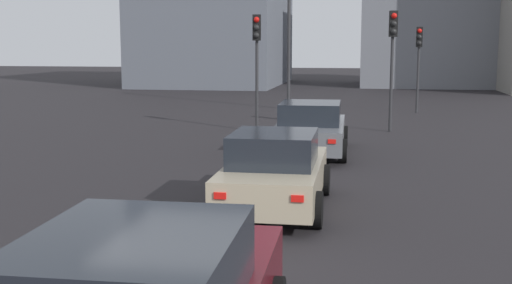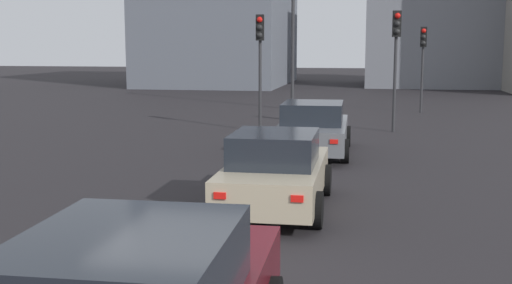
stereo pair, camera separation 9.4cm
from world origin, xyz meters
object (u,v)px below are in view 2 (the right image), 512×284
(car_beige_second, at_px, (275,172))
(traffic_light_near_left, at_px, (260,48))
(car_grey_lead, at_px, (313,129))
(street_lamp_kerbside, at_px, (293,2))
(traffic_light_near_right, at_px, (396,46))
(traffic_light_far_left, at_px, (423,51))

(car_beige_second, bearing_deg, traffic_light_near_left, 10.85)
(car_beige_second, xyz_separation_m, traffic_light_near_left, (10.82, 2.21, 2.25))
(car_grey_lead, height_order, street_lamp_kerbside, street_lamp_kerbside)
(traffic_light_near_right, bearing_deg, car_beige_second, -20.14)
(car_grey_lead, relative_size, car_beige_second, 1.12)
(traffic_light_near_right, relative_size, street_lamp_kerbside, 0.48)
(traffic_light_near_left, bearing_deg, traffic_light_far_left, 137.07)
(traffic_light_far_left, bearing_deg, traffic_light_near_right, -9.34)
(car_grey_lead, xyz_separation_m, traffic_light_near_left, (4.44, 2.32, 2.24))
(traffic_light_near_left, relative_size, street_lamp_kerbside, 0.47)
(car_beige_second, bearing_deg, car_grey_lead, -1.65)
(car_grey_lead, bearing_deg, car_beige_second, 177.59)
(car_grey_lead, height_order, traffic_light_near_right, traffic_light_near_right)
(car_grey_lead, relative_size, traffic_light_near_right, 1.07)
(traffic_light_near_right, distance_m, street_lamp_kerbside, 9.17)
(car_beige_second, xyz_separation_m, traffic_light_near_right, (11.53, -2.50, 2.34))
(street_lamp_kerbside, bearing_deg, traffic_light_near_right, -149.05)
(car_beige_second, distance_m, traffic_light_far_left, 18.92)
(traffic_light_near_left, bearing_deg, car_beige_second, 7.50)
(traffic_light_near_right, relative_size, traffic_light_far_left, 1.10)
(car_grey_lead, distance_m, traffic_light_far_left, 12.77)
(traffic_light_far_left, relative_size, street_lamp_kerbside, 0.44)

